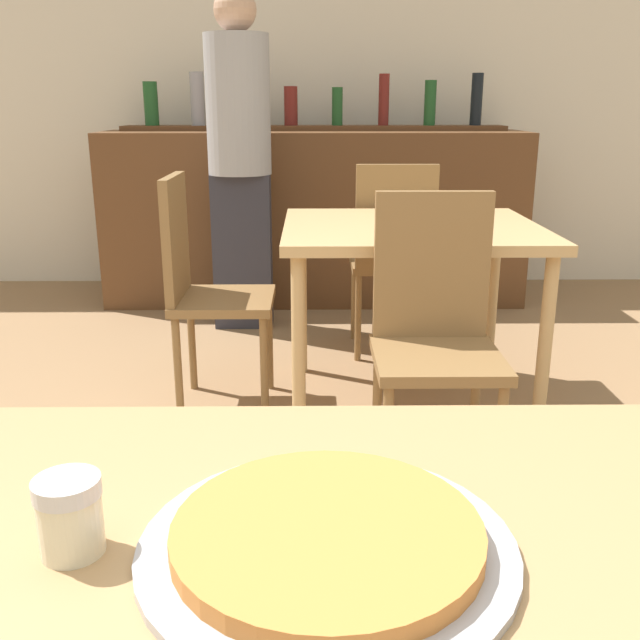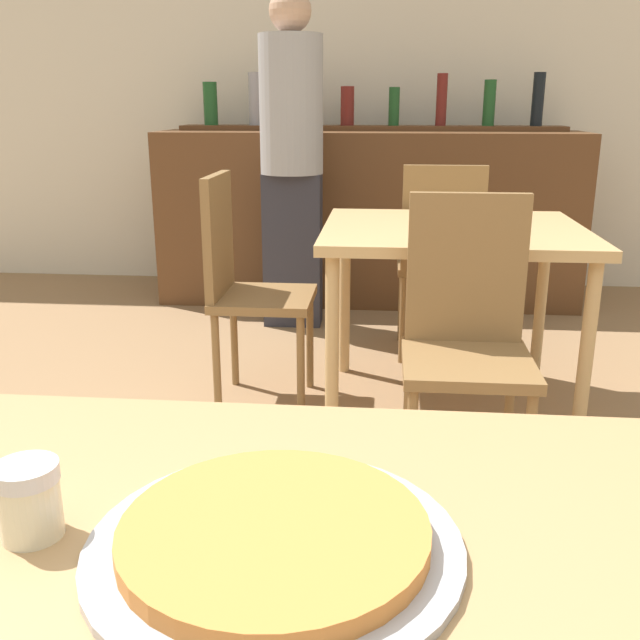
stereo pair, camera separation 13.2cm
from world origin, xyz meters
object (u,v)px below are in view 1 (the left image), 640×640
at_px(chair_far_side_left, 202,279).
at_px(cheese_shaker, 70,515).
at_px(person_standing, 240,151).
at_px(chair_far_side_back, 393,249).
at_px(chair_far_side_front, 434,323).
at_px(pizza_tray, 324,539).

relative_size(chair_far_side_left, cheese_shaker, 10.43).
bearing_deg(person_standing, chair_far_side_back, -33.39).
bearing_deg(chair_far_side_back, chair_far_side_front, 90.00).
height_order(chair_far_side_front, pizza_tray, chair_far_side_front).
height_order(chair_far_side_left, person_standing, person_standing).
distance_m(chair_far_side_front, chair_far_side_back, 1.22).
bearing_deg(chair_far_side_front, cheese_shaker, -114.02).
bearing_deg(chair_far_side_back, person_standing, -33.39).
relative_size(chair_far_side_left, pizza_tray, 2.23).
relative_size(chair_far_side_front, chair_far_side_left, 1.00).
xyz_separation_m(chair_far_side_back, pizza_tray, (-0.38, -2.72, 0.21)).
relative_size(chair_far_side_front, chair_far_side_back, 1.00).
distance_m(chair_far_side_front, cheese_shaker, 1.65).
relative_size(chair_far_side_front, pizza_tray, 2.23).
bearing_deg(chair_far_side_left, pizza_tray, -167.74).
xyz_separation_m(pizza_tray, cheese_shaker, (-0.28, 0.00, 0.03)).
distance_m(chair_far_side_left, pizza_tray, 2.17).
bearing_deg(person_standing, pizza_tray, -82.94).
bearing_deg(chair_far_side_back, chair_far_side_left, 36.05).
bearing_deg(cheese_shaker, pizza_tray, -0.77).
bearing_deg(pizza_tray, chair_far_side_back, 82.01).
xyz_separation_m(chair_far_side_front, cheese_shaker, (-0.66, -1.49, 0.24)).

